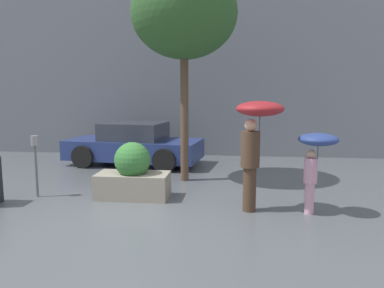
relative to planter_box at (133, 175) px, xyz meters
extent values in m
plane|color=#51565B|center=(0.22, -1.16, -0.47)|extent=(40.00, 40.00, 0.00)
cube|color=slate|center=(0.22, 5.34, 2.53)|extent=(18.00, 0.30, 6.00)
cube|color=gray|center=(0.00, 0.00, -0.22)|extent=(1.44, 0.72, 0.50)
sphere|color=#337033|center=(0.00, 0.00, 0.30)|extent=(0.72, 0.72, 0.72)
cylinder|color=#473323|center=(2.30, -0.61, -0.07)|extent=(0.23, 0.23, 0.80)
cylinder|color=#473323|center=(2.30, -0.61, 0.65)|extent=(0.33, 0.33, 0.64)
sphere|color=tan|center=(2.30, -0.61, 1.08)|extent=(0.22, 0.22, 0.22)
cylinder|color=#4C4C51|center=(2.45, -0.64, 1.03)|extent=(0.02, 0.02, 0.68)
ellipsoid|color=maroon|center=(2.45, -0.64, 1.37)|extent=(0.83, 0.83, 0.26)
cylinder|color=#D199B7|center=(3.34, -0.65, -0.19)|extent=(0.16, 0.16, 0.55)
cylinder|color=#D199B7|center=(3.34, -0.65, 0.30)|extent=(0.23, 0.23, 0.44)
sphere|color=tan|center=(3.34, -0.65, 0.60)|extent=(0.15, 0.15, 0.15)
cylinder|color=#4C4C51|center=(3.44, -0.68, 0.59)|extent=(0.02, 0.02, 0.53)
ellipsoid|color=navy|center=(3.44, -0.68, 0.85)|extent=(0.67, 0.67, 0.21)
cube|color=navy|center=(-0.88, 3.43, -0.01)|extent=(4.03, 2.16, 0.56)
cube|color=#2D333D|center=(-0.88, 3.43, 0.51)|extent=(1.90, 1.64, 0.50)
cylinder|color=black|center=(-2.18, 2.75, -0.15)|extent=(0.66, 0.30, 0.63)
cylinder|color=black|center=(-1.96, 4.41, -0.15)|extent=(0.66, 0.30, 0.63)
cylinder|color=black|center=(0.19, 2.44, -0.15)|extent=(0.66, 0.30, 0.63)
cylinder|color=black|center=(0.41, 4.11, -0.15)|extent=(0.66, 0.30, 0.63)
cylinder|color=brown|center=(0.85, 1.57, 1.14)|extent=(0.19, 0.19, 3.23)
ellipsoid|color=#2D5628|center=(0.85, 1.57, 3.42)|extent=(2.43, 2.43, 2.07)
cylinder|color=#595B60|center=(-1.96, -0.16, 0.06)|extent=(0.05, 0.05, 1.05)
cylinder|color=gray|center=(-1.96, -0.16, 0.69)|extent=(0.14, 0.14, 0.20)
camera|label=1|loc=(2.00, -7.18, 1.66)|focal=35.00mm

